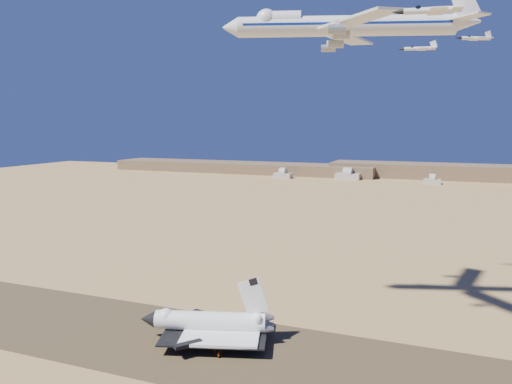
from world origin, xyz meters
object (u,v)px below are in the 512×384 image
(crew_b, at_px, (219,355))
(carrier_747, at_px, (337,26))
(crew_a, at_px, (215,350))
(chase_jet_a, at_px, (431,10))
(chase_jet_d, at_px, (419,48))
(crew_c, at_px, (221,353))
(chase_jet_e, at_px, (475,38))
(shuttle, at_px, (209,323))

(crew_b, bearing_deg, carrier_747, -59.08)
(crew_a, xyz_separation_m, crew_b, (2.70, -2.65, 0.14))
(crew_b, relative_size, chase_jet_a, 0.12)
(chase_jet_d, bearing_deg, crew_c, -129.20)
(chase_jet_a, height_order, chase_jet_e, chase_jet_e)
(crew_a, bearing_deg, shuttle, 53.70)
(shuttle, xyz_separation_m, carrier_747, (33.62, 27.91, 95.20))
(shuttle, height_order, crew_b, shuttle)
(chase_jet_a, bearing_deg, crew_a, 167.50)
(shuttle, bearing_deg, crew_b, -67.68)
(crew_c, height_order, chase_jet_e, chase_jet_e)
(chase_jet_d, height_order, chase_jet_e, chase_jet_e)
(shuttle, xyz_separation_m, crew_b, (8.26, -10.12, -4.75))
(crew_a, relative_size, chase_jet_e, 0.11)
(crew_c, distance_m, chase_jet_d, 137.81)
(carrier_747, bearing_deg, crew_b, -140.81)
(crew_b, distance_m, chase_jet_a, 109.71)
(crew_c, bearing_deg, chase_jet_e, -88.84)
(carrier_747, height_order, crew_b, carrier_747)
(shuttle, relative_size, carrier_747, 0.53)
(crew_b, height_order, chase_jet_e, chase_jet_e)
(crew_a, height_order, chase_jet_d, chase_jet_d)
(carrier_747, xyz_separation_m, crew_a, (-28.06, -35.38, -100.09))
(carrier_747, height_order, crew_c, carrier_747)
(crew_b, relative_size, chase_jet_e, 0.13)
(crew_b, distance_m, chase_jet_e, 158.01)
(crew_b, bearing_deg, shuttle, 13.84)
(shuttle, relative_size, chase_jet_d, 2.91)
(crew_c, bearing_deg, shuttle, -9.29)
(chase_jet_a, bearing_deg, crew_c, 168.32)
(carrier_747, bearing_deg, chase_jet_d, 47.89)
(shuttle, height_order, carrier_747, carrier_747)
(shuttle, distance_m, chase_jet_e, 152.69)
(chase_jet_e, bearing_deg, carrier_747, -151.52)
(shuttle, xyz_separation_m, chase_jet_d, (55.90, 75.71, 93.37))
(crew_a, distance_m, chase_jet_a, 111.29)
(carrier_747, xyz_separation_m, crew_b, (-25.36, -38.03, -99.95))
(chase_jet_e, bearing_deg, crew_c, -151.36)
(shuttle, xyz_separation_m, crew_c, (8.31, -8.47, -4.82))
(crew_b, xyz_separation_m, crew_c, (0.05, 1.65, -0.07))
(crew_c, bearing_deg, crew_a, 16.29)
(crew_b, bearing_deg, crew_a, 20.14)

